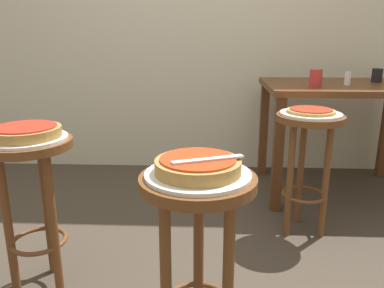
{
  "coord_description": "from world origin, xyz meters",
  "views": [
    {
      "loc": [
        0.12,
        -1.54,
        1.09
      ],
      "look_at": [
        0.04,
        0.14,
        0.61
      ],
      "focal_mm": 36.01,
      "sensor_mm": 36.0,
      "label": 1
    }
  ],
  "objects": [
    {
      "name": "serving_plate_middle",
      "position": [
        -0.62,
        -0.07,
        0.69
      ],
      "size": [
        0.32,
        0.32,
        0.01
      ],
      "primitive_type": "cylinder",
      "color": "silver",
      "rests_on": "stool_middle"
    },
    {
      "name": "pizza_server_knife",
      "position": [
        0.12,
        -0.47,
        0.74
      ],
      "size": [
        0.21,
        0.1,
        0.01
      ],
      "primitive_type": "cube",
      "rotation": [
        0.0,
        0.0,
        0.36
      ],
      "color": "silver",
      "rests_on": "pizza_foreground"
    },
    {
      "name": "serving_plate_leftside",
      "position": [
        0.66,
        0.5,
        0.69
      ],
      "size": [
        0.32,
        0.32,
        0.01
      ],
      "primitive_type": "cylinder",
      "color": "white",
      "rests_on": "stool_leftside"
    },
    {
      "name": "stool_middle",
      "position": [
        -0.62,
        -0.07,
        0.5
      ],
      "size": [
        0.36,
        0.36,
        0.68
      ],
      "color": "brown",
      "rests_on": "ground_plane"
    },
    {
      "name": "ground_plane",
      "position": [
        0.0,
        0.0,
        0.0
      ],
      "size": [
        6.0,
        6.0,
        0.0
      ],
      "primitive_type": "plane",
      "color": "#42382D"
    },
    {
      "name": "stool_foreground",
      "position": [
        0.09,
        -0.45,
        0.5
      ],
      "size": [
        0.36,
        0.36,
        0.68
      ],
      "color": "brown",
      "rests_on": "ground_plane"
    },
    {
      "name": "cup_near_edge",
      "position": [
        0.78,
        0.92,
        0.83
      ],
      "size": [
        0.08,
        0.08,
        0.11
      ],
      "primitive_type": "cylinder",
      "color": "red",
      "rests_on": "dining_table"
    },
    {
      "name": "pizza_middle",
      "position": [
        -0.62,
        -0.07,
        0.72
      ],
      "size": [
        0.28,
        0.28,
        0.05
      ],
      "color": "#B78442",
      "rests_on": "serving_plate_middle"
    },
    {
      "name": "serving_plate_foreground",
      "position": [
        0.09,
        -0.45,
        0.69
      ],
      "size": [
        0.32,
        0.32,
        0.01
      ],
      "primitive_type": "cylinder",
      "color": "white",
      "rests_on": "stool_foreground"
    },
    {
      "name": "stool_leftside",
      "position": [
        0.66,
        0.5,
        0.5
      ],
      "size": [
        0.36,
        0.36,
        0.68
      ],
      "color": "brown",
      "rests_on": "ground_plane"
    },
    {
      "name": "pizza_foreground",
      "position": [
        0.09,
        -0.45,
        0.72
      ],
      "size": [
        0.26,
        0.26,
        0.05
      ],
      "color": "#B78442",
      "rests_on": "serving_plate_foreground"
    },
    {
      "name": "condiment_shaker",
      "position": [
        1.01,
        1.02,
        0.82
      ],
      "size": [
        0.04,
        0.04,
        0.09
      ],
      "primitive_type": "cylinder",
      "color": "white",
      "rests_on": "dining_table"
    },
    {
      "name": "cup_far_edge",
      "position": [
        1.27,
        1.2,
        0.82
      ],
      "size": [
        0.07,
        0.07,
        0.09
      ],
      "primitive_type": "cylinder",
      "color": "black",
      "rests_on": "dining_table"
    },
    {
      "name": "dining_table",
      "position": [
        1.02,
        1.1,
        0.66
      ],
      "size": [
        1.04,
        0.77,
        0.78
      ],
      "color": "#5B3319",
      "rests_on": "ground_plane"
    },
    {
      "name": "pizza_leftside",
      "position": [
        0.66,
        0.5,
        0.71
      ],
      "size": [
        0.25,
        0.25,
        0.02
      ],
      "color": "tan",
      "rests_on": "serving_plate_leftside"
    }
  ]
}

